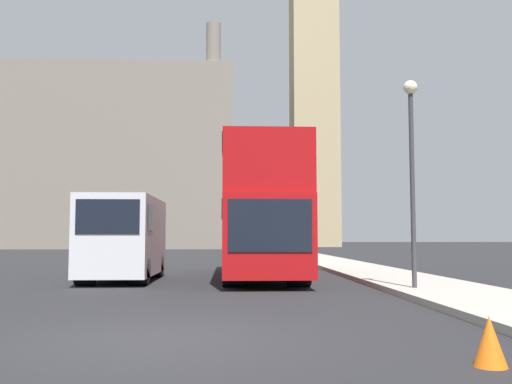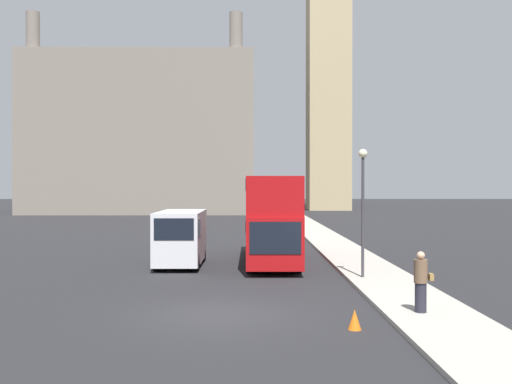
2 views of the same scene
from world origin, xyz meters
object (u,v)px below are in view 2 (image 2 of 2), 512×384
pedestrian (421,282)px  red_double_decker_bus (271,215)px  street_lamp (363,192)px  white_van (181,237)px  clock_tower (328,16)px

pedestrian → red_double_decker_bus: bearing=108.3°
street_lamp → white_van: bearing=151.4°
red_double_decker_bus → pedestrian: size_ratio=5.65×
street_lamp → pedestrian: bearing=-86.0°
red_double_decker_bus → pedestrian: 12.88m
pedestrian → white_van: bearing=127.9°
clock_tower → red_double_decker_bus: clock_tower is taller
clock_tower → street_lamp: size_ratio=11.58×
clock_tower → white_van: (-15.80, -64.11, -29.83)m
clock_tower → pedestrian: clock_tower is taller
white_van → pedestrian: bearing=-52.1°
clock_tower → pedestrian: size_ratio=33.72×
red_double_decker_bus → white_van: bearing=-163.8°
pedestrian → street_lamp: street_lamp is taller
pedestrian → street_lamp: (-0.46, 6.50, 2.60)m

